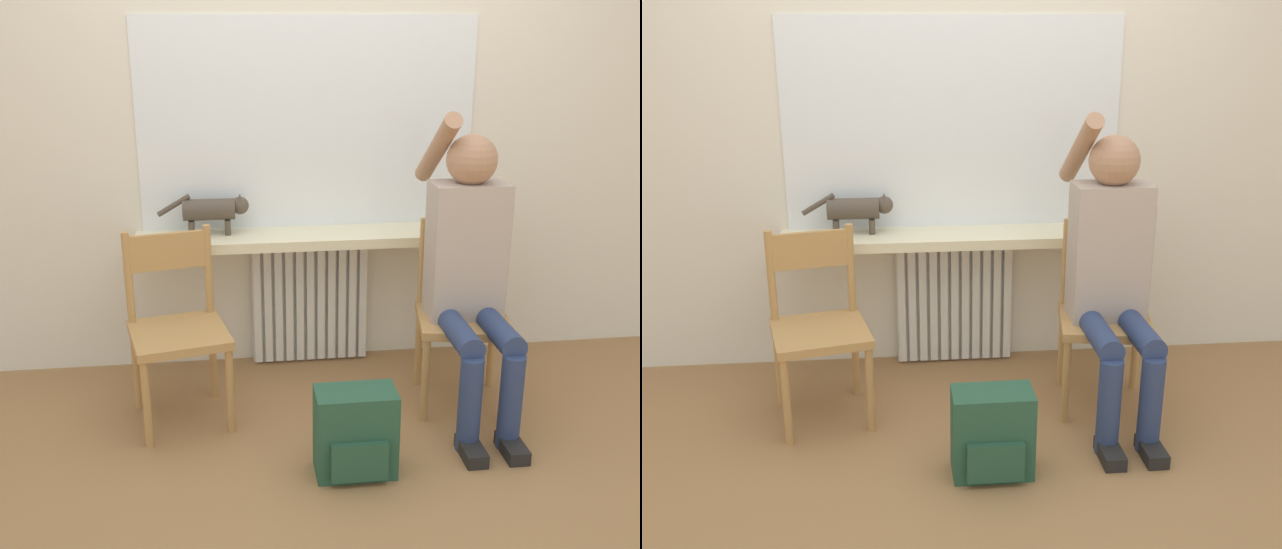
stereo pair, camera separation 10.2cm
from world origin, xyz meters
The scene contains 10 objects.
ground_plane centered at (0.00, 0.00, 0.00)m, with size 12.00×12.00×0.00m, color olive.
wall_with_window centered at (0.00, 1.23, 1.35)m, with size 7.00×0.06×2.70m.
radiator centered at (0.00, 1.15, 0.35)m, with size 0.62×0.08×0.69m.
windowsill centered at (0.00, 1.05, 0.72)m, with size 1.76×0.31×0.05m.
window_glass centered at (0.00, 1.20, 1.26)m, with size 1.69×0.01×1.04m.
chair_left centered at (-0.66, 0.61, 0.45)m, with size 0.49×0.49×0.87m.
chair_right centered at (0.66, 0.61, 0.45)m, with size 0.48×0.48×0.87m.
person centered at (0.66, 0.51, 0.72)m, with size 0.36×0.99×1.40m.
cat centered at (-0.48, 1.09, 0.87)m, with size 0.45×0.11×0.21m.
backpack centered at (0.06, 0.05, 0.18)m, with size 0.33×0.21×0.37m.
Camera 1 is at (-0.42, -2.55, 1.76)m, focal length 42.00 mm.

